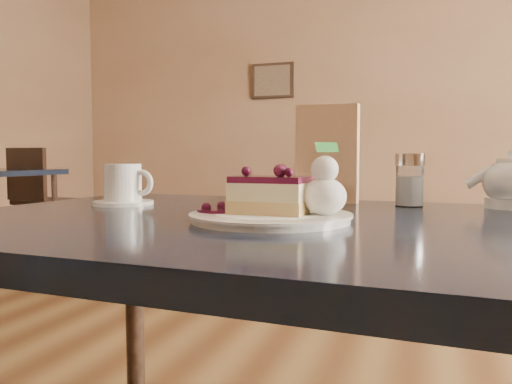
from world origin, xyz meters
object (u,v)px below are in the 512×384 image
(main_table, at_px, (280,264))
(cheesecake_slice, at_px, (271,195))
(dessert_plate, at_px, (271,218))
(coffee_set, at_px, (124,187))

(main_table, relative_size, cheesecake_slice, 9.98)
(dessert_plate, distance_m, cheesecake_slice, 0.03)
(cheesecake_slice, bearing_deg, main_table, 90.00)
(main_table, xyz_separation_m, coffee_set, (-0.37, 0.11, 0.11))
(cheesecake_slice, bearing_deg, coffee_set, 159.33)
(main_table, distance_m, cheesecake_slice, 0.13)
(cheesecake_slice, xyz_separation_m, coffee_set, (-0.37, 0.16, -0.00))
(coffee_set, bearing_deg, main_table, -16.96)
(main_table, bearing_deg, dessert_plate, -90.00)
(main_table, distance_m, dessert_plate, 0.09)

